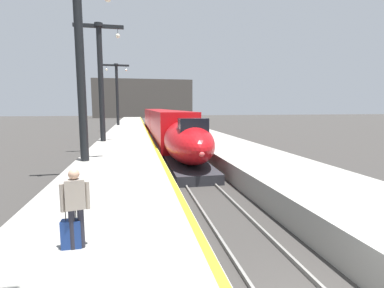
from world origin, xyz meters
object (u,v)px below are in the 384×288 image
(highspeed_train_main, at_px, (164,125))
(rolling_suitcase, at_px, (72,234))
(station_column_far, at_px, (100,72))
(station_column_distant, at_px, (117,89))
(passenger_near_edge, at_px, (75,202))
(station_column_mid, at_px, (80,54))

(highspeed_train_main, xyz_separation_m, rolling_suitcase, (-4.51, -26.25, -0.56))
(station_column_far, bearing_deg, highspeed_train_main, 50.24)
(highspeed_train_main, relative_size, station_column_distant, 4.03)
(station_column_far, height_order, station_column_distant, station_column_far)
(rolling_suitcase, bearing_deg, passenger_near_edge, -20.96)
(station_column_far, distance_m, station_column_distant, 22.08)
(highspeed_train_main, height_order, passenger_near_edge, highspeed_train_main)
(station_column_mid, bearing_deg, highspeed_train_main, 69.97)
(station_column_far, height_order, passenger_near_edge, station_column_far)
(highspeed_train_main, relative_size, rolling_suitcase, 39.76)
(station_column_distant, bearing_deg, station_column_far, -90.00)
(highspeed_train_main, bearing_deg, rolling_suitcase, -99.74)
(station_column_mid, xyz_separation_m, station_column_distant, (0.00, 31.17, 0.12))
(station_column_distant, bearing_deg, highspeed_train_main, -68.51)
(rolling_suitcase, bearing_deg, station_column_mid, 97.89)
(highspeed_train_main, relative_size, passenger_near_edge, 23.10)
(highspeed_train_main, xyz_separation_m, passenger_near_edge, (-4.39, -26.30, 0.12))
(station_column_distant, bearing_deg, station_column_mid, -90.00)
(highspeed_train_main, bearing_deg, station_column_far, -129.76)
(station_column_far, xyz_separation_m, rolling_suitcase, (1.39, -19.16, -5.50))
(passenger_near_edge, relative_size, rolling_suitcase, 1.72)
(station_column_far, bearing_deg, rolling_suitcase, -85.84)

